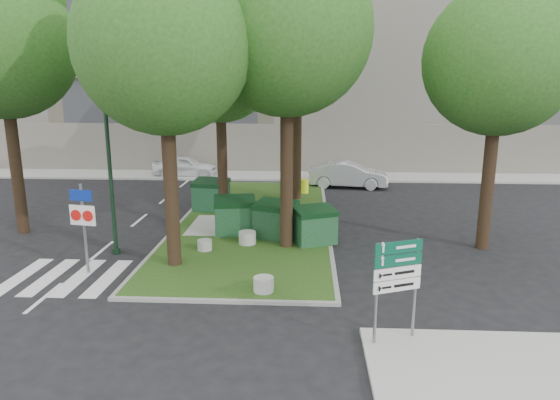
# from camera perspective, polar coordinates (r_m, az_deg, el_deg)

# --- Properties ---
(ground) EXTENTS (120.00, 120.00, 0.00)m
(ground) POSITION_cam_1_polar(r_m,az_deg,el_deg) (13.93, -8.49, -11.39)
(ground) COLOR black
(ground) RESTS_ON ground
(median_island) EXTENTS (6.00, 16.00, 0.12)m
(median_island) POSITION_cam_1_polar(r_m,az_deg,el_deg) (21.29, -2.92, -2.35)
(median_island) COLOR #1C4012
(median_island) RESTS_ON ground
(median_kerb) EXTENTS (6.30, 16.30, 0.10)m
(median_kerb) POSITION_cam_1_polar(r_m,az_deg,el_deg) (21.29, -2.91, -2.37)
(median_kerb) COLOR gray
(median_kerb) RESTS_ON ground
(sidewalk_corner) EXTENTS (5.00, 4.00, 0.12)m
(sidewalk_corner) POSITION_cam_1_polar(r_m,az_deg,el_deg) (11.23, 23.72, -18.56)
(sidewalk_corner) COLOR #999993
(sidewalk_corner) RESTS_ON ground
(building_sidewalk) EXTENTS (42.00, 3.00, 0.12)m
(building_sidewalk) POSITION_cam_1_polar(r_m,az_deg,el_deg) (31.53, -1.84, 2.79)
(building_sidewalk) COLOR #999993
(building_sidewalk) RESTS_ON ground
(zebra_crossing) EXTENTS (5.00, 3.00, 0.01)m
(zebra_crossing) POSITION_cam_1_polar(r_m,az_deg,el_deg) (16.36, -20.53, -8.28)
(zebra_crossing) COLOR silver
(zebra_crossing) RESTS_ON ground
(apartment_building) EXTENTS (41.00, 12.00, 16.00)m
(apartment_building) POSITION_cam_1_polar(r_m,az_deg,el_deg) (38.55, -0.93, 16.54)
(apartment_building) COLOR #B8AC8A
(apartment_building) RESTS_ON ground
(tree_median_near_left) EXTENTS (5.20, 5.20, 10.53)m
(tree_median_near_left) POSITION_cam_1_polar(r_m,az_deg,el_deg) (15.58, -12.86, 18.61)
(tree_median_near_left) COLOR black
(tree_median_near_left) RESTS_ON ground
(tree_median_near_right) EXTENTS (5.60, 5.60, 11.46)m
(tree_median_near_right) POSITION_cam_1_polar(r_m,az_deg,el_deg) (17.11, 1.13, 20.67)
(tree_median_near_right) COLOR black
(tree_median_near_right) RESTS_ON ground
(tree_median_mid) EXTENTS (4.80, 4.80, 9.99)m
(tree_median_mid) POSITION_cam_1_polar(r_m,az_deg,el_deg) (21.79, -6.68, 16.32)
(tree_median_mid) COLOR black
(tree_median_mid) RESTS_ON ground
(tree_median_far) EXTENTS (5.80, 5.80, 11.93)m
(tree_median_far) POSITION_cam_1_polar(r_m,az_deg,el_deg) (24.59, 2.28, 19.17)
(tree_median_far) COLOR black
(tree_median_far) RESTS_ON ground
(tree_street_left) EXTENTS (5.40, 5.40, 11.00)m
(tree_street_left) POSITION_cam_1_polar(r_m,az_deg,el_deg) (21.62, -29.14, 16.63)
(tree_street_left) COLOR black
(tree_street_left) RESTS_ON ground
(tree_street_right) EXTENTS (5.00, 5.00, 10.06)m
(tree_street_right) POSITION_cam_1_polar(r_m,az_deg,el_deg) (18.62, 24.16, 15.85)
(tree_street_right) COLOR black
(tree_street_right) RESTS_ON ground
(dumpster_a) EXTENTS (1.72, 1.35, 1.44)m
(dumpster_a) POSITION_cam_1_polar(r_m,az_deg,el_deg) (22.83, -7.88, 0.56)
(dumpster_a) COLOR #103D21
(dumpster_a) RESTS_ON median_island
(dumpster_b) EXTENTS (1.71, 1.32, 1.45)m
(dumpster_b) POSITION_cam_1_polar(r_m,az_deg,el_deg) (19.16, -5.17, -1.82)
(dumpster_b) COLOR #13411F
(dumpster_b) RESTS_ON median_island
(dumpster_c) EXTENTS (1.81, 1.56, 1.42)m
(dumpster_c) POSITION_cam_1_polar(r_m,az_deg,el_deg) (18.56, -0.48, -2.31)
(dumpster_c) COLOR #0F3218
(dumpster_c) RESTS_ON median_island
(dumpster_d) EXTENTS (1.75, 1.52, 1.36)m
(dumpster_d) POSITION_cam_1_polar(r_m,az_deg,el_deg) (17.99, 3.97, -2.93)
(dumpster_d) COLOR #144120
(dumpster_d) RESTS_ON median_island
(bollard_left) EXTENTS (0.50, 0.50, 0.36)m
(bollard_left) POSITION_cam_1_polar(r_m,az_deg,el_deg) (17.54, -8.60, -5.11)
(bollard_left) COLOR #9B9A96
(bollard_left) RESTS_ON median_island
(bollard_right) EXTENTS (0.57, 0.57, 0.41)m
(bollard_right) POSITION_cam_1_polar(r_m,az_deg,el_deg) (14.04, -1.89, -9.60)
(bollard_right) COLOR #A3A49F
(bollard_right) RESTS_ON median_island
(bollard_mid) EXTENTS (0.62, 0.62, 0.45)m
(bollard_mid) POSITION_cam_1_polar(r_m,az_deg,el_deg) (18.04, -3.75, -4.31)
(bollard_mid) COLOR #9E9E99
(bollard_mid) RESTS_ON median_island
(litter_bin) EXTENTS (0.42, 0.42, 0.73)m
(litter_bin) POSITION_cam_1_polar(r_m,az_deg,el_deg) (26.24, 2.82, 1.59)
(litter_bin) COLOR #DAEF1C
(litter_bin) RESTS_ON median_island
(street_lamp) EXTENTS (0.43, 0.43, 5.37)m
(street_lamp) POSITION_cam_1_polar(r_m,az_deg,el_deg) (17.54, -18.96, 4.67)
(street_lamp) COLOR black
(street_lamp) RESTS_ON ground
(traffic_sign_pole) EXTENTS (0.84, 0.20, 2.83)m
(traffic_sign_pole) POSITION_cam_1_polar(r_m,az_deg,el_deg) (16.28, -21.56, -1.79)
(traffic_sign_pole) COLOR slate
(traffic_sign_pole) RESTS_ON ground
(directional_sign) EXTENTS (1.09, 0.47, 2.33)m
(directional_sign) POSITION_cam_1_polar(r_m,az_deg,el_deg) (11.35, 13.21, -8.33)
(directional_sign) COLOR slate
(directional_sign) RESTS_ON sidewalk_corner
(car_white) EXTENTS (4.06, 1.73, 1.37)m
(car_white) POSITION_cam_1_polar(r_m,az_deg,el_deg) (31.97, -10.79, 3.84)
(car_white) COLOR white
(car_white) RESTS_ON ground
(car_silver) EXTENTS (4.57, 2.02, 1.46)m
(car_silver) POSITION_cam_1_polar(r_m,az_deg,el_deg) (28.44, 7.80, 2.90)
(car_silver) COLOR #B0B5B9
(car_silver) RESTS_ON ground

